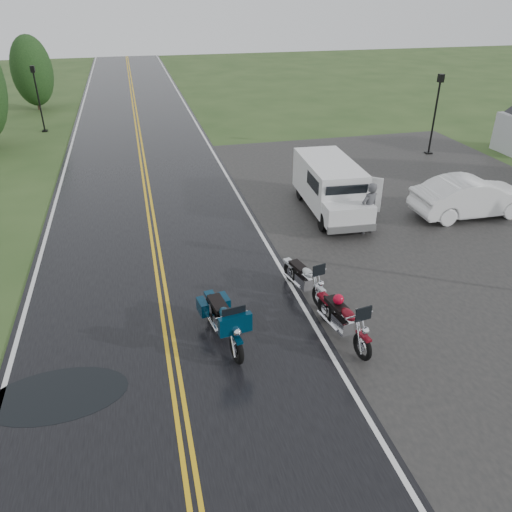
{
  "coord_description": "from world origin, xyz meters",
  "views": [
    {
      "loc": [
        -0.3,
        -10.54,
        8.02
      ],
      "look_at": [
        2.8,
        2.0,
        1.0
      ],
      "focal_mm": 35.0,
      "sensor_mm": 36.0,
      "label": 1
    }
  ],
  "objects": [
    {
      "name": "lamp_post_far_right",
      "position": [
        15.08,
        12.81,
        2.08
      ],
      "size": [
        0.36,
        0.36,
        4.16
      ],
      "primitive_type": null,
      "color": "black",
      "rests_on": "ground"
    },
    {
      "name": "person_at_van",
      "position": [
        7.59,
        4.51,
        0.96
      ],
      "size": [
        0.81,
        0.65,
        1.92
      ],
      "primitive_type": "imported",
      "rotation": [
        0.0,
        0.0,
        3.44
      ],
      "color": "#46474B",
      "rests_on": "ground"
    },
    {
      "name": "sedan_white",
      "position": [
        12.2,
        5.04,
        0.76
      ],
      "size": [
        4.65,
        1.64,
        1.53
      ],
      "primitive_type": "imported",
      "rotation": [
        0.0,
        0.0,
        1.57
      ],
      "color": "white",
      "rests_on": "ground"
    },
    {
      "name": "motorcycle_red",
      "position": [
        4.44,
        -1.98,
        0.7
      ],
      "size": [
        1.23,
        2.47,
        1.4
      ],
      "primitive_type": null,
      "rotation": [
        0.0,
        0.0,
        0.16
      ],
      "color": "#5D0A14",
      "rests_on": "ground"
    },
    {
      "name": "ground",
      "position": [
        0.0,
        0.0,
        0.0
      ],
      "size": [
        120.0,
        120.0,
        0.0
      ],
      "primitive_type": "plane",
      "color": "#2D471E",
      "rests_on": "ground"
    },
    {
      "name": "parking_pad",
      "position": [
        11.0,
        5.0,
        0.01
      ],
      "size": [
        14.0,
        24.0,
        0.03
      ],
      "primitive_type": "cube",
      "color": "black",
      "rests_on": "ground"
    },
    {
      "name": "van_white",
      "position": [
        6.11,
        5.07,
        1.02
      ],
      "size": [
        2.25,
        5.29,
        2.04
      ],
      "primitive_type": null,
      "rotation": [
        0.0,
        0.0,
        -0.06
      ],
      "color": "white",
      "rests_on": "ground"
    },
    {
      "name": "road",
      "position": [
        0.0,
        10.0,
        0.02
      ],
      "size": [
        8.0,
        100.0,
        0.04
      ],
      "primitive_type": "cube",
      "color": "black",
      "rests_on": "ground"
    },
    {
      "name": "lamp_post_far_left",
      "position": [
        -5.64,
        22.77,
        1.96
      ],
      "size": [
        0.34,
        0.34,
        3.93
      ],
      "primitive_type": null,
      "color": "black",
      "rests_on": "ground"
    },
    {
      "name": "motorcycle_teal",
      "position": [
        1.49,
        -1.38,
        0.75
      ],
      "size": [
        1.29,
        2.63,
        1.49
      ],
      "primitive_type": null,
      "rotation": [
        0.0,
        0.0,
        0.15
      ],
      "color": "#052439",
      "rests_on": "ground"
    },
    {
      "name": "motorcycle_silver",
      "position": [
        4.21,
        0.35,
        0.64
      ],
      "size": [
        1.25,
        2.3,
        1.29
      ],
      "primitive_type": null,
      "rotation": [
        0.0,
        0.0,
        0.22
      ],
      "color": "#B0B4B8",
      "rests_on": "ground"
    },
    {
      "name": "tree_left_far",
      "position": [
        -6.77,
        29.48,
        2.19
      ],
      "size": [
        2.84,
        2.84,
        4.37
      ],
      "primitive_type": null,
      "color": "#1E3D19",
      "rests_on": "ground"
    }
  ]
}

